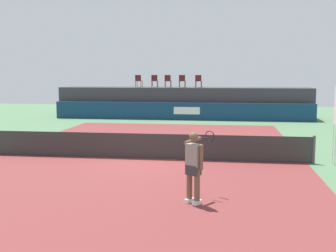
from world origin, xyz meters
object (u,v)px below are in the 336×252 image
(spectator_chair_far_left, at_px, (139,80))
(net_post_far, at_px, (314,150))
(spectator_chair_left, at_px, (155,80))
(spectator_chair_right, at_px, (182,80))
(spectator_chair_far_right, at_px, (198,81))
(spectator_chair_center, at_px, (168,80))
(tennis_player, at_px, (194,165))
(tennis_ball, at_px, (273,139))

(spectator_chair_far_left, relative_size, net_post_far, 0.89)
(spectator_chair_left, height_order, spectator_chair_right, same)
(spectator_chair_right, bearing_deg, spectator_chair_far_right, -6.61)
(spectator_chair_center, bearing_deg, tennis_player, -80.17)
(spectator_chair_center, xyz_separation_m, tennis_ball, (6.50, -9.66, -2.66))
(spectator_chair_far_left, xyz_separation_m, spectator_chair_far_right, (4.41, -0.18, 0.00))
(tennis_ball, bearing_deg, spectator_chair_far_right, 114.00)
(spectator_chair_right, bearing_deg, tennis_ball, -60.72)
(spectator_chair_far_left, distance_m, spectator_chair_far_right, 4.42)
(spectator_chair_center, xyz_separation_m, spectator_chair_far_right, (2.22, -0.04, 0.00))
(spectator_chair_left, bearing_deg, spectator_chair_center, -9.90)
(net_post_far, bearing_deg, spectator_chair_left, 118.77)
(spectator_chair_center, bearing_deg, spectator_chair_right, 5.35)
(spectator_chair_far_left, relative_size, tennis_player, 0.50)
(spectator_chair_right, height_order, tennis_ball, spectator_chair_right)
(spectator_chair_center, distance_m, spectator_chair_far_right, 2.22)
(tennis_player, distance_m, tennis_ball, 11.03)
(spectator_chair_left, height_order, net_post_far, spectator_chair_left)
(net_post_far, xyz_separation_m, tennis_ball, (-0.84, 5.38, -0.46))
(spectator_chair_far_left, distance_m, net_post_far, 18.06)
(spectator_chair_center, bearing_deg, tennis_ball, -56.05)
(net_post_far, xyz_separation_m, tennis_player, (-3.84, -5.20, 0.46))
(spectator_chair_center, distance_m, tennis_ball, 11.95)
(spectator_chair_left, relative_size, net_post_far, 0.89)
(spectator_chair_center, relative_size, spectator_chair_right, 1.00)
(net_post_far, bearing_deg, spectator_chair_far_right, 108.87)
(spectator_chair_far_left, bearing_deg, spectator_chair_right, -0.74)
(spectator_chair_center, bearing_deg, spectator_chair_left, 170.10)
(spectator_chair_far_left, distance_m, spectator_chair_center, 2.20)
(tennis_player, height_order, tennis_ball, tennis_player)
(spectator_chair_left, xyz_separation_m, spectator_chair_right, (2.04, -0.08, 0.00))
(spectator_chair_far_right, distance_m, tennis_ball, 10.86)
(tennis_player, relative_size, tennis_ball, 26.03)
(spectator_chair_right, distance_m, tennis_player, 20.56)
(spectator_chair_center, distance_m, spectator_chair_right, 1.04)
(spectator_chair_left, relative_size, tennis_player, 0.50)
(spectator_chair_left, distance_m, net_post_far, 17.50)
(spectator_chair_far_right, relative_size, net_post_far, 0.89)
(spectator_chair_left, height_order, tennis_ball, spectator_chair_left)
(spectator_chair_center, relative_size, tennis_player, 0.50)
(spectator_chair_far_left, height_order, spectator_chair_far_right, same)
(spectator_chair_far_left, height_order, spectator_chair_right, same)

